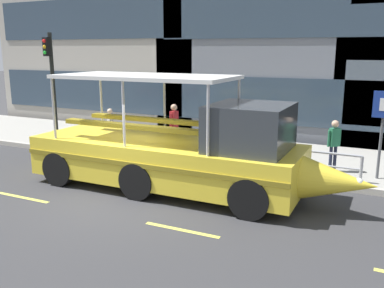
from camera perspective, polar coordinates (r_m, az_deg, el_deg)
ground_plane at (r=11.52m, az=-9.37°, el=-7.10°), size 120.00×120.00×0.00m
sidewalk at (r=16.20m, az=1.97°, el=-0.78°), size 32.00×4.80×0.18m
curb_edge at (r=14.02m, az=-2.12°, el=-2.93°), size 32.00×0.18×0.18m
lane_centreline at (r=10.61m, az=-13.19°, el=-9.03°), size 25.80×0.12×0.01m
curb_guardrail at (r=13.90m, az=0.76°, el=-0.35°), size 10.29×0.09×0.81m
traffic_light_pole at (r=17.80m, az=-18.64°, el=8.66°), size 0.24×0.46×4.36m
parking_sign at (r=13.09m, az=24.59°, el=3.01°), size 0.60×0.12×2.57m
duck_tour_boat at (r=11.52m, az=-1.31°, el=-1.31°), size 9.61×2.54×3.20m
pedestrian_near_bow at (r=13.54m, az=18.82°, el=0.43°), size 0.35×0.34×1.60m
pedestrian_mid_left at (r=14.33m, az=2.67°, el=1.64°), size 0.31×0.38×1.56m
pedestrian_mid_right at (r=15.61m, az=-2.46°, el=2.96°), size 0.24×0.50×1.73m
pedestrian_near_stern at (r=16.35m, az=-11.08°, el=2.70°), size 0.38×0.29×1.51m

